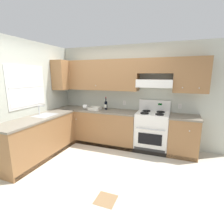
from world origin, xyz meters
TOP-DOWN VIEW (x-y plane):
  - ground_plane at (0.00, 0.00)m, footprint 7.04×7.04m
  - floor_accent_tile at (0.66, -0.74)m, footprint 0.30×0.30m
  - wall_back at (0.40, 1.53)m, footprint 4.68×0.57m
  - wall_left at (-1.59, 0.23)m, footprint 0.47×4.00m
  - counter_back_run at (0.05, 1.24)m, footprint 3.60×0.65m
  - counter_left_run at (-1.24, -0.00)m, footprint 0.63×1.91m
  - stove at (1.03, 1.25)m, footprint 0.76×0.62m
  - wine_bottle at (-0.20, 1.33)m, footprint 0.07×0.08m
  - bowl at (-0.46, 1.20)m, footprint 0.29×0.26m
  - paper_towel_roll at (-0.75, 1.21)m, footprint 0.11×0.12m

SIDE VIEW (x-z plane):
  - ground_plane at x=0.00m, z-range 0.00..0.00m
  - floor_accent_tile at x=0.66m, z-range 0.00..0.01m
  - counter_back_run at x=0.05m, z-range 0.00..0.91m
  - counter_left_run at x=-1.24m, z-range -0.11..1.03m
  - stove at x=1.03m, z-range -0.12..1.08m
  - bowl at x=-0.46m, z-range 0.90..0.97m
  - paper_towel_roll at x=-0.75m, z-range 0.91..1.03m
  - wine_bottle at x=-0.20m, z-range 0.87..1.20m
  - wall_left at x=-1.59m, z-range 0.07..2.62m
  - wall_back at x=0.40m, z-range 0.20..2.75m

